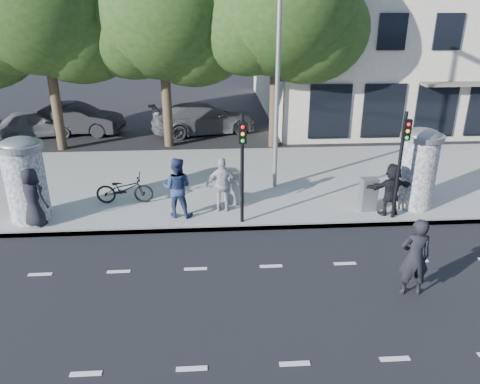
{
  "coord_description": "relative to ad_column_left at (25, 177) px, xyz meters",
  "views": [
    {
      "loc": [
        -1.54,
        -9.24,
        6.58
      ],
      "look_at": [
        -0.69,
        3.5,
        1.29
      ],
      "focal_mm": 35.0,
      "sensor_mm": 36.0,
      "label": 1
    }
  ],
  "objects": [
    {
      "name": "ground",
      "position": [
        7.2,
        -4.5,
        -1.54
      ],
      "size": [
        120.0,
        120.0,
        0.0
      ],
      "primitive_type": "plane",
      "color": "black",
      "rests_on": "ground"
    },
    {
      "name": "lane_dash_far",
      "position": [
        7.2,
        -3.1,
        -1.53
      ],
      "size": [
        32.0,
        0.12,
        0.01
      ],
      "primitive_type": "cube",
      "color": "silver",
      "rests_on": "ground"
    },
    {
      "name": "bicycle",
      "position": [
        2.75,
        1.07,
        -0.89
      ],
      "size": [
        0.69,
        1.92,
        1.0
      ],
      "primitive_type": "imported",
      "rotation": [
        0.0,
        0.0,
        1.56
      ],
      "color": "black",
      "rests_on": "sidewalk"
    },
    {
      "name": "ped_a",
      "position": [
        0.3,
        -0.47,
        -0.46
      ],
      "size": [
        1.07,
        0.92,
        1.86
      ],
      "primitive_type": "imported",
      "rotation": [
        0.0,
        0.0,
        2.71
      ],
      "color": "black",
      "rests_on": "sidewalk"
    },
    {
      "name": "car_left",
      "position": [
        -3.17,
        10.21,
        -0.84
      ],
      "size": [
        2.59,
        4.39,
        1.4
      ],
      "primitive_type": "imported",
      "rotation": [
        0.0,
        0.0,
        1.81
      ],
      "color": "#595C61",
      "rests_on": "ground"
    },
    {
      "name": "car_mid",
      "position": [
        -1.28,
        10.68,
        -0.75
      ],
      "size": [
        2.25,
        4.98,
        1.58
      ],
      "primitive_type": "imported",
      "rotation": [
        0.0,
        0.0,
        1.45
      ],
      "color": "black",
      "rests_on": "ground"
    },
    {
      "name": "tree_near_left",
      "position": [
        3.7,
        8.2,
        4.53
      ],
      "size": [
        6.8,
        6.8,
        8.97
      ],
      "color": "#38281C",
      "rests_on": "ground"
    },
    {
      "name": "building",
      "position": [
        19.2,
        15.49,
        4.46
      ],
      "size": [
        20.3,
        15.85,
        12.0
      ],
      "color": "#ACA390",
      "rests_on": "ground"
    },
    {
      "name": "ped_e",
      "position": [
        6.04,
        0.21,
        -0.49
      ],
      "size": [
        1.08,
        0.64,
        1.8
      ],
      "primitive_type": "imported",
      "rotation": [
        0.0,
        0.0,
        3.1
      ],
      "color": "#A5A5A8",
      "rests_on": "sidewalk"
    },
    {
      "name": "curb",
      "position": [
        7.2,
        -0.95,
        -1.46
      ],
      "size": [
        40.0,
        0.1,
        0.16
      ],
      "primitive_type": "cube",
      "color": "slate",
      "rests_on": "ground"
    },
    {
      "name": "ad_column_right",
      "position": [
        12.4,
        0.2,
        0.0
      ],
      "size": [
        1.36,
        1.36,
        2.65
      ],
      "color": "beige",
      "rests_on": "sidewalk"
    },
    {
      "name": "street_lamp",
      "position": [
        8.0,
        2.13,
        3.26
      ],
      "size": [
        0.25,
        0.93,
        8.0
      ],
      "color": "slate",
      "rests_on": "sidewalk"
    },
    {
      "name": "lane_dash_near",
      "position": [
        7.2,
        -6.7,
        -1.53
      ],
      "size": [
        32.0,
        0.12,
        0.01
      ],
      "primitive_type": "cube",
      "color": "silver",
      "rests_on": "ground"
    },
    {
      "name": "cabinet_right",
      "position": [
        10.76,
        -0.05,
        -0.84
      ],
      "size": [
        0.55,
        0.42,
        1.09
      ],
      "primitive_type": "cube",
      "rotation": [
        0.0,
        0.0,
        0.08
      ],
      "color": "slate",
      "rests_on": "sidewalk"
    },
    {
      "name": "tree_center",
      "position": [
        8.7,
        7.8,
        4.77
      ],
      "size": [
        7.0,
        7.0,
        9.3
      ],
      "color": "#38281C",
      "rests_on": "ground"
    },
    {
      "name": "ad_column_left",
      "position": [
        0.0,
        0.0,
        0.0
      ],
      "size": [
        1.36,
        1.36,
        2.65
      ],
      "color": "beige",
      "rests_on": "sidewalk"
    },
    {
      "name": "car_right",
      "position": [
        5.37,
        10.4,
        -0.75
      ],
      "size": [
        3.55,
        5.83,
        1.58
      ],
      "primitive_type": "imported",
      "rotation": [
        0.0,
        0.0,
        1.83
      ],
      "color": "#4A4E50",
      "rests_on": "ground"
    },
    {
      "name": "sidewalk",
      "position": [
        7.2,
        3.0,
        -1.46
      ],
      "size": [
        40.0,
        8.0,
        0.15
      ],
      "primitive_type": "cube",
      "color": "gray",
      "rests_on": "ground"
    },
    {
      "name": "traffic_pole_near",
      "position": [
        6.6,
        -0.71,
        0.69
      ],
      "size": [
        0.22,
        0.31,
        3.4
      ],
      "color": "black",
      "rests_on": "sidewalk"
    },
    {
      "name": "cabinet_left",
      "position": [
        6.45,
        0.82,
        -0.84
      ],
      "size": [
        0.6,
        0.49,
        1.1
      ],
      "primitive_type": "cube",
      "rotation": [
        0.0,
        0.0,
        -0.23
      ],
      "color": "gray",
      "rests_on": "sidewalk"
    },
    {
      "name": "tree_mid_left",
      "position": [
        -1.3,
        8.0,
        4.96
      ],
      "size": [
        7.2,
        7.2,
        9.57
      ],
      "color": "#38281C",
      "rests_on": "ground"
    },
    {
      "name": "ped_c",
      "position": [
        4.6,
        -0.08,
        -0.42
      ],
      "size": [
        1.07,
        0.9,
        1.94
      ],
      "primitive_type": "imported",
      "rotation": [
        0.0,
        0.0,
        2.94
      ],
      "color": "navy",
      "rests_on": "sidewalk"
    },
    {
      "name": "traffic_pole_far",
      "position": [
        11.4,
        -0.71,
        0.69
      ],
      "size": [
        0.22,
        0.31,
        3.4
      ],
      "color": "black",
      "rests_on": "sidewalk"
    },
    {
      "name": "man_road",
      "position": [
        10.38,
        -4.52,
        -0.55
      ],
      "size": [
        0.74,
        0.51,
        1.97
      ],
      "primitive_type": "imported",
      "rotation": [
        0.0,
        0.0,
        3.09
      ],
      "color": "black",
      "rests_on": "ground"
    },
    {
      "name": "ped_f",
      "position": [
        11.36,
        -0.4,
        -0.53
      ],
      "size": [
        1.65,
        0.79,
        1.71
      ],
      "primitive_type": "imported",
      "rotation": [
        0.0,
        0.0,
        3.29
      ],
      "color": "black",
      "rests_on": "sidewalk"
    }
  ]
}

